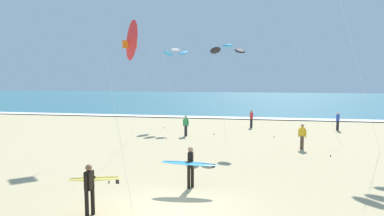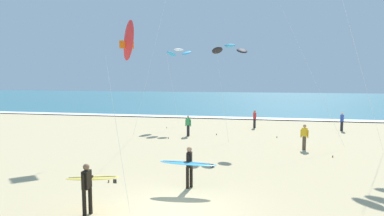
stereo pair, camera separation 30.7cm
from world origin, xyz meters
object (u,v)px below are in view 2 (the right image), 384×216
kite_delta_scarlet_low (126,41)px  bystander_yellow_top (304,137)px  surfer_lead (189,164)px  bystander_blue_top (342,121)px  bystander_green_top (188,126)px  surfer_trailing (89,182)px  kite_arc_cobalt_near (230,49)px  kite_arc_ivory_close (179,52)px  bystander_red_top (255,119)px

kite_delta_scarlet_low → bystander_yellow_top: 13.97m
surfer_lead → bystander_yellow_top: 10.03m
bystander_blue_top → bystander_green_top: size_ratio=1.00×
surfer_trailing → kite_arc_cobalt_near: size_ratio=0.29×
surfer_lead → bystander_green_top: surfer_lead is taller
kite_arc_cobalt_near → bystander_yellow_top: 7.35m
kite_arc_ivory_close → bystander_blue_top: kite_arc_ivory_close is taller
kite_arc_ivory_close → bystander_green_top: size_ratio=4.47×
kite_delta_scarlet_low → surfer_lead: bearing=63.3°
kite_delta_scarlet_low → bystander_red_top: size_ratio=3.95×
kite_arc_cobalt_near → bystander_green_top: size_ratio=4.20×
kite_arc_cobalt_near → kite_arc_ivory_close: bearing=125.6°
kite_delta_scarlet_low → kite_arc_ivory_close: size_ratio=0.88×
kite_arc_cobalt_near → bystander_blue_top: (8.92, 7.02, -5.54)m
surfer_trailing → kite_delta_scarlet_low: kite_delta_scarlet_low is taller
kite_arc_cobalt_near → bystander_green_top: kite_arc_cobalt_near is taller
kite_arc_ivory_close → bystander_red_top: kite_arc_ivory_close is taller
kite_delta_scarlet_low → kite_arc_ivory_close: (-2.89, 19.17, 1.14)m
bystander_blue_top → bystander_red_top: (-7.19, 0.28, 0.00)m
kite_arc_cobalt_near → bystander_yellow_top: (4.76, -0.87, -5.54)m
kite_arc_cobalt_near → bystander_red_top: 9.32m
surfer_lead → bystander_green_top: size_ratio=1.44×
surfer_trailing → bystander_yellow_top: size_ratio=1.23×
kite_arc_ivory_close → surfer_trailing: bearing=-85.6°
kite_delta_scarlet_low → kite_arc_ivory_close: 19.42m
kite_delta_scarlet_low → bystander_blue_top: size_ratio=3.95×
kite_arc_ivory_close → bystander_blue_top: 15.29m
kite_arc_ivory_close → bystander_yellow_top: 14.13m
bystander_blue_top → surfer_trailing: bearing=-123.6°
surfer_lead → bystander_red_top: (2.61, 16.47, -0.23)m
surfer_lead → kite_delta_scarlet_low: kite_delta_scarlet_low is taller
kite_arc_cobalt_near → kite_delta_scarlet_low: 12.18m
kite_delta_scarlet_low → bystander_red_top: 20.24m
kite_arc_cobalt_near → kite_delta_scarlet_low: (-2.28, -11.94, -0.72)m
kite_delta_scarlet_low → bystander_green_top: kite_delta_scarlet_low is taller
bystander_yellow_top → bystander_red_top: (-3.04, 8.17, 0.00)m
kite_delta_scarlet_low → bystander_green_top: 15.03m
bystander_yellow_top → bystander_red_top: 8.72m
bystander_blue_top → bystander_green_top: same height
bystander_yellow_top → kite_delta_scarlet_low: bearing=-122.4°
kite_arc_ivory_close → bystander_green_top: kite_arc_ivory_close is taller
kite_delta_scarlet_low → bystander_green_top: (-1.00, 14.21, -4.81)m
surfer_lead → bystander_green_top: (-2.39, 11.43, -0.23)m
kite_arc_cobalt_near → bystander_red_top: bearing=76.7°
bystander_yellow_top → surfer_trailing: bearing=-127.2°
bystander_red_top → surfer_lead: bearing=-99.0°
kite_arc_ivory_close → bystander_red_top: 9.11m
surfer_trailing → kite_delta_scarlet_low: bearing=1.2°
surfer_lead → surfer_trailing: same height
bystander_blue_top → bystander_green_top: 13.09m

